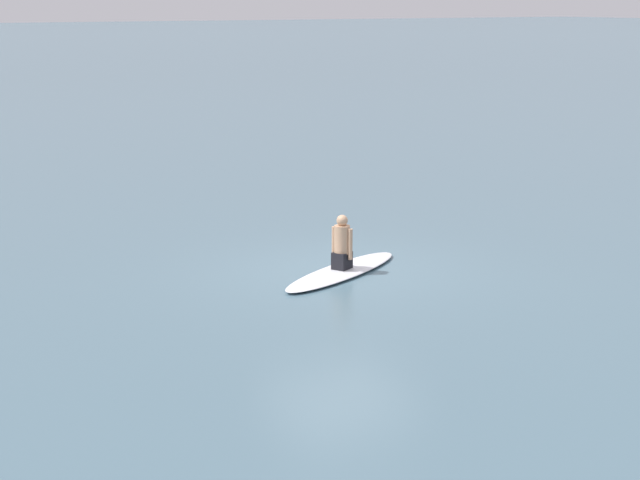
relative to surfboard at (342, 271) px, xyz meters
The scene contains 3 objects.
ground_plane 0.22m from the surfboard, 114.35° to the right, with size 400.00×400.00×0.00m, color slate.
surfboard is the anchor object (origin of this frame).
person_paddler 0.46m from the surfboard, ahead, with size 0.38×0.39×0.92m.
Camera 1 is at (9.16, 14.38, 4.50)m, focal length 58.06 mm.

